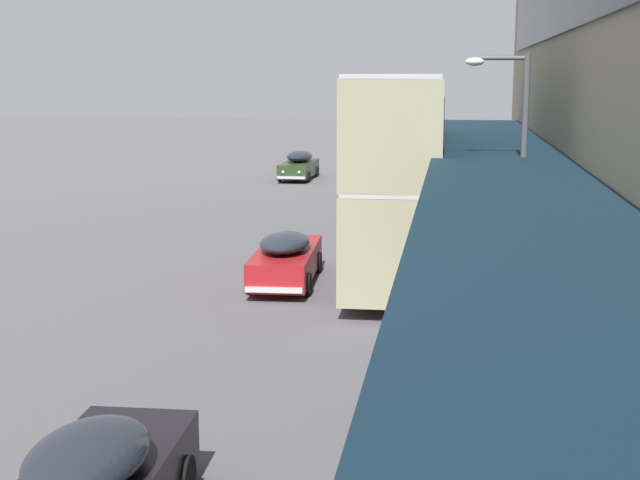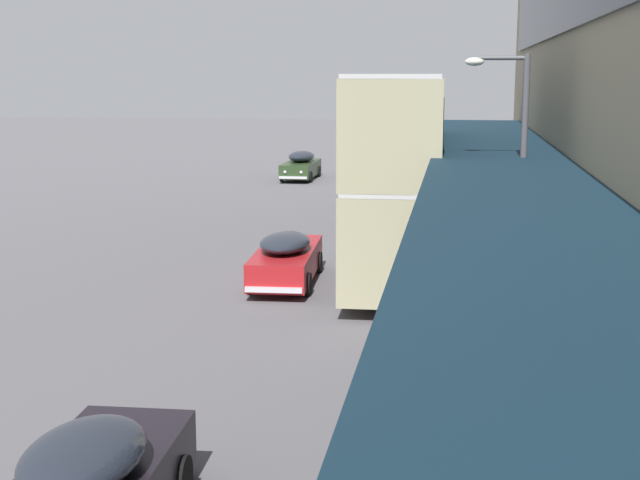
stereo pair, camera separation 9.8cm
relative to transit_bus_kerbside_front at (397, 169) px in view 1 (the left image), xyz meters
The scene contains 4 objects.
transit_bus_kerbside_front is the anchor object (origin of this frame).
sedan_oncoming_rear 25.95m from the transit_bus_kerbside_front, 106.34° to the left, with size 1.82×5.01×1.64m.
sedan_lead_mid 4.20m from the transit_bus_kerbside_front, 156.17° to the right, with size 1.93×5.04×1.49m.
street_lamp 5.66m from the transit_bus_kerbside_front, 56.93° to the right, with size 1.50×0.28×6.29m.
Camera 1 is at (5.32, -3.52, 5.93)m, focal length 50.00 mm.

